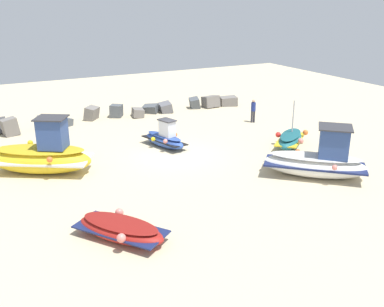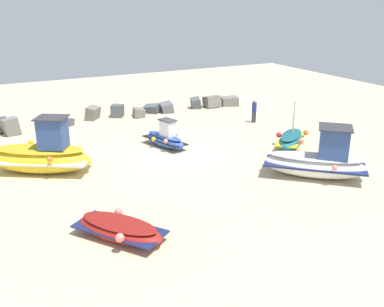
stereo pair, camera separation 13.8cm
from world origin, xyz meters
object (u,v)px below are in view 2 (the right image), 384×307
fishing_boat_1 (42,155)px  person_walking (254,109)px  fishing_boat_2 (291,139)px  fishing_boat_4 (318,161)px  fishing_boat_3 (119,229)px  fishing_boat_0 (165,138)px

fishing_boat_1 → person_walking: (14.48, 2.83, 0.05)m
fishing_boat_2 → fishing_boat_4: size_ratio=0.66×
fishing_boat_3 → fishing_boat_0: bearing=-68.3°
fishing_boat_2 → fishing_boat_3: (-12.09, -5.35, -0.07)m
fishing_boat_2 → fishing_boat_4: 4.58m
fishing_boat_4 → fishing_boat_3: bearing=-130.9°
fishing_boat_1 → fishing_boat_4: fishing_boat_1 is taller
fishing_boat_3 → fishing_boat_4: 10.35m
fishing_boat_3 → fishing_boat_4: fishing_boat_4 is taller
fishing_boat_0 → fishing_boat_4: (4.68, -7.44, 0.29)m
fishing_boat_0 → fishing_boat_2: size_ratio=1.01×
fishing_boat_0 → fishing_boat_3: 10.26m
fishing_boat_1 → fishing_boat_3: (1.33, -7.79, -0.52)m
fishing_boat_2 → person_walking: bearing=-140.6°
fishing_boat_0 → fishing_boat_4: size_ratio=0.66×
fishing_boat_2 → fishing_boat_3: fishing_boat_2 is taller
fishing_boat_1 → fishing_boat_4: bearing=1.8°
fishing_boat_0 → person_walking: 7.83m
fishing_boat_4 → person_walking: fishing_boat_4 is taller
fishing_boat_2 → fishing_boat_4: fishing_boat_2 is taller
fishing_boat_1 → fishing_boat_4: (11.61, -6.62, -0.08)m
fishing_boat_0 → fishing_boat_3: fishing_boat_0 is taller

